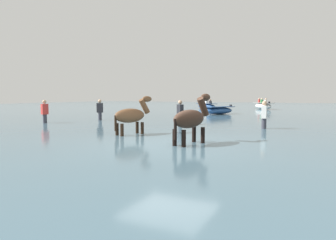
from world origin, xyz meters
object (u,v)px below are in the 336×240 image
Objects in this scene: boat_mid_channel at (207,106)px; person_onlooker_right at (264,119)px; person_wading_close at (45,115)px; boat_mid_outer at (219,110)px; person_wading_mid at (100,113)px; person_onlooker_left at (180,116)px; boat_far_inshore at (263,106)px; horse_lead_dark_bay at (191,120)px; horse_trailing_bay at (131,117)px.

person_onlooker_right is (8.86, -17.69, 0.14)m from boat_mid_channel.
boat_mid_channel is 1.63× the size of person_wading_close.
person_wading_mid is (-4.41, -8.62, 0.15)m from boat_mid_outer.
person_wading_close is 1.00× the size of person_onlooker_left.
boat_far_inshore is 2.00× the size of person_wading_mid.
boat_mid_channel is at bearing 85.02° from person_wading_close.
boat_mid_outer is at bearing 95.11° from person_onlooker_left.
horse_lead_dark_bay reaches higher than boat_mid_outer.
horse_lead_dark_bay is at bearing -76.00° from boat_mid_outer.
horse_trailing_bay is 1.13× the size of person_wading_close.
horse_lead_dark_bay is 1.04× the size of horse_trailing_bay.
horse_lead_dark_bay is at bearing -35.53° from person_wading_mid.
person_wading_close is 1.00× the size of person_wading_mid.
horse_lead_dark_bay reaches higher than person_wading_close.
person_wading_close and person_onlooker_left have the same top height.
boat_far_inshore is 2.00× the size of person_onlooker_right.
horse_lead_dark_bay reaches higher than person_onlooker_left.
boat_far_inshore is at bearing 87.79° from person_onlooker_left.
horse_trailing_bay is at bearing -86.56° from boat_mid_outer.
person_onlooker_left is (4.89, -17.62, 0.14)m from boat_mid_channel.
person_wading_mid reaches higher than boat_mid_outer.
boat_mid_channel reaches higher than boat_mid_outer.
person_wading_close is at bearing -109.04° from boat_far_inshore.
person_wading_mid is at bearing 61.96° from person_wading_close.
boat_mid_channel is (-7.66, 22.97, -0.41)m from horse_lead_dark_bay.
boat_far_inshore is 19.60m from person_wading_mid.
person_wading_close reaches higher than boat_mid_channel.
person_onlooker_left reaches higher than boat_far_inshore.
horse_trailing_bay is at bearing -91.82° from boat_far_inshore.
boat_mid_channel is 19.79m from person_onlooker_right.
horse_trailing_bay reaches higher than boat_far_inshore.
person_wading_close is (-9.40, 3.03, -0.27)m from horse_lead_dark_bay.
horse_trailing_bay is at bearing -77.43° from boat_mid_channel.
person_wading_close is at bearing -117.30° from boat_mid_outer.
person_onlooker_left is (6.63, 2.32, 0.00)m from person_wading_close.
person_wading_close reaches higher than boat_far_inshore.
horse_trailing_bay is (-2.77, 1.08, -0.05)m from horse_lead_dark_bay.
person_onlooker_left is (0.80, -8.97, 0.15)m from boat_mid_outer.
person_onlooker_left reaches higher than boat_mid_outer.
person_onlooker_right is at bearing -62.14° from boat_mid_outer.
horse_trailing_bay is 1.13× the size of person_onlooker_left.
person_onlooker_right is at bearing -0.97° from person_onlooker_left.
horse_trailing_bay is at bearing -90.09° from person_onlooker_left.
boat_mid_outer is at bearing 62.93° from person_wading_mid.
horse_lead_dark_bay is 0.59× the size of boat_far_inshore.
person_onlooker_left and person_wading_mid have the same top height.
person_wading_close is (-7.36, -21.34, 0.08)m from boat_far_inshore.
boat_far_inshore is 2.00× the size of person_onlooker_left.
horse_lead_dark_bay is 6.03m from person_onlooker_left.
horse_trailing_bay is 1.13× the size of person_wading_mid.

